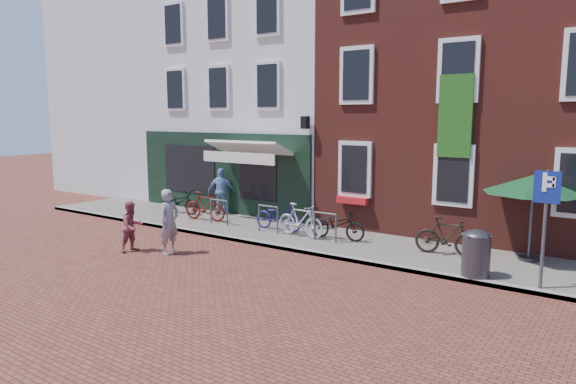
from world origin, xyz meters
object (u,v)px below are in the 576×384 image
Objects in this scene: parking_sign at (546,208)px; parasol at (534,181)px; bicycle_1 at (205,206)px; bicycle_5 at (447,236)px; bicycle_3 at (300,220)px; bicycle_4 at (337,224)px; cafe_person at (221,191)px; litter_bin at (476,251)px; bicycle_2 at (278,216)px; boy at (132,226)px; woman at (169,222)px; bicycle_0 at (179,201)px.

parking_sign is 2.26m from parasol.
bicycle_5 is at bearing -95.24° from bicycle_1.
bicycle_3 is 1.12m from bicycle_4.
parking_sign is 11.13m from cafe_person.
bicycle_2 is (-6.29, 1.30, -0.14)m from litter_bin.
bicycle_3 is (-5.99, -1.13, -1.48)m from parasol.
litter_bin reaches higher than bicycle_1.
bicycle_4 is (4.06, 3.95, -0.14)m from boy.
cafe_person reaches higher than woman.
parasol is 1.42× the size of bicycle_0.
bicycle_1 is (0.32, -1.19, -0.35)m from cafe_person.
bicycle_5 is at bearing -80.19° from bicycle_3.
woman reaches higher than bicycle_3.
litter_bin is at bearing 137.82° from cafe_person.
litter_bin reaches higher than bicycle_0.
litter_bin is 0.69× the size of bicycle_5.
bicycle_4 is at bearing -97.84° from bicycle_0.
cafe_person is 1.03× the size of bicycle_1.
litter_bin is 2.62m from parasol.
bicycle_1 is 8.13m from bicycle_5.
bicycle_4 is 1.03× the size of bicycle_5.
litter_bin is 0.67× the size of cafe_person.
bicycle_0 is at bearing 83.56° from bicycle_4.
bicycle_2 is at bearing 169.89° from parking_sign.
bicycle_2 is at bearing -22.47° from boy.
boy is at bearing 144.76° from bicycle_3.
litter_bin is at bearing -76.24° from woman.
bicycle_5 reaches higher than bicycle_0.
bicycle_5 is (3.11, 0.11, 0.05)m from bicycle_4.
woman reaches higher than bicycle_5.
parasol reaches higher than litter_bin.
bicycle_2 is at bearing -18.57° from woman.
bicycle_0 is 1.00× the size of bicycle_2.
bicycle_1 is at bearing 173.65° from parking_sign.
bicycle_0 is at bearing 40.04° from woman.
bicycle_2 is (-7.01, -0.80, -1.53)m from parasol.
bicycle_0 is 6.68m from bicycle_4.
bicycle_3 is at bearing -35.45° from boy.
bicycle_0 is 1.03× the size of bicycle_3.
cafe_person is at bearing 76.81° from bicycle_3.
litter_bin is 8.68m from boy.
parasol is at bearing 71.09° from litter_bin.
cafe_person is 8.50m from bicycle_5.
litter_bin is 5.36m from bicycle_3.
bicycle_2 is (2.92, 0.19, -0.05)m from bicycle_1.
boy is 0.82× the size of bicycle_0.
parking_sign is (1.32, -0.06, 1.10)m from litter_bin.
bicycle_4 is at bearing 163.02° from litter_bin.
cafe_person is (-1.27, 4.97, 0.25)m from boy.
bicycle_0 is at bearing 172.58° from parking_sign.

